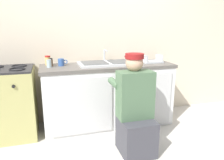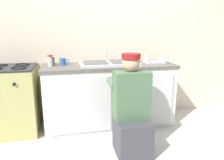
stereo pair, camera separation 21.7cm
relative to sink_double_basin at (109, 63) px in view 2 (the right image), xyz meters
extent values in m
plane|color=beige|center=(0.00, -0.30, -0.89)|extent=(12.00, 12.00, 0.00)
cube|color=beige|center=(0.00, 0.35, 0.36)|extent=(6.00, 0.10, 2.50)
cube|color=white|center=(0.00, 0.00, -0.48)|extent=(1.77, 0.60, 0.83)
cube|color=silver|center=(-0.43, -0.31, -0.48)|extent=(0.78, 0.02, 0.73)
cube|color=silver|center=(0.43, -0.31, -0.48)|extent=(0.78, 0.02, 0.73)
cube|color=#5B5651|center=(0.00, 0.00, -0.04)|extent=(1.81, 0.62, 0.04)
cube|color=silver|center=(0.00, 0.00, 0.00)|extent=(0.80, 0.44, 0.03)
cube|color=#4C4F51|center=(-0.19, 0.00, 0.01)|extent=(0.33, 0.35, 0.01)
cube|color=#4C4F51|center=(0.19, 0.00, 0.01)|extent=(0.33, 0.35, 0.01)
cylinder|color=#B7BABF|center=(0.00, 0.19, 0.07)|extent=(0.02, 0.02, 0.18)
cylinder|color=#B7BABF|center=(0.00, 0.11, 0.16)|extent=(0.02, 0.16, 0.02)
cube|color=tan|center=(-1.29, 0.00, -0.46)|extent=(0.61, 0.60, 0.86)
cube|color=#262628|center=(-1.29, 0.00, -0.02)|extent=(0.60, 0.59, 0.02)
torus|color=black|center=(-1.15, -0.12, 0.00)|extent=(0.19, 0.19, 0.02)
torus|color=black|center=(-1.42, 0.12, 0.00)|extent=(0.19, 0.19, 0.02)
torus|color=black|center=(-1.15, 0.12, 0.00)|extent=(0.19, 0.19, 0.02)
cylinder|color=black|center=(-1.18, -0.31, -0.16)|extent=(0.04, 0.02, 0.04)
cube|color=#3F3F47|center=(0.09, -0.83, -0.69)|extent=(0.36, 0.40, 0.40)
cube|color=#4C6B4C|center=(0.09, -0.77, -0.23)|extent=(0.38, 0.22, 0.52)
sphere|color=tan|center=(0.09, -0.73, 0.11)|extent=(0.19, 0.19, 0.19)
cylinder|color=maroon|center=(0.09, -0.73, 0.19)|extent=(0.20, 0.20, 0.06)
cube|color=maroon|center=(0.09, -0.64, 0.17)|extent=(0.13, 0.09, 0.02)
cylinder|color=#4C6B4C|center=(-0.08, -0.57, -0.14)|extent=(0.08, 0.30, 0.08)
cylinder|color=#4C6B4C|center=(0.26, -0.57, -0.14)|extent=(0.08, 0.30, 0.08)
cylinder|color=#ADC6CC|center=(-0.78, 0.00, 0.03)|extent=(0.06, 0.06, 0.10)
cylinder|color=#DBB760|center=(-0.79, 0.17, 0.04)|extent=(0.07, 0.07, 0.11)
cylinder|color=#B21E19|center=(-0.79, 0.17, 0.10)|extent=(0.07, 0.07, 0.02)
cube|color=#B2B7BC|center=(0.66, -0.01, -0.01)|extent=(0.28, 0.22, 0.02)
cube|color=#B2B7BC|center=(0.55, -0.01, 0.04)|extent=(0.01, 0.21, 0.10)
cube|color=#B2B7BC|center=(0.78, -0.01, 0.04)|extent=(0.01, 0.21, 0.10)
cylinder|color=#513823|center=(-0.75, 0.09, 0.02)|extent=(0.04, 0.04, 0.08)
cylinder|color=black|center=(-0.75, 0.09, 0.08)|extent=(0.04, 0.04, 0.02)
cylinder|color=#335699|center=(-0.63, 0.07, 0.03)|extent=(0.08, 0.08, 0.09)
torus|color=#335699|center=(-0.57, 0.07, 0.03)|extent=(0.06, 0.01, 0.06)
camera|label=1|loc=(-0.79, -2.87, 0.49)|focal=35.00mm
camera|label=2|loc=(-0.58, -2.92, 0.49)|focal=35.00mm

